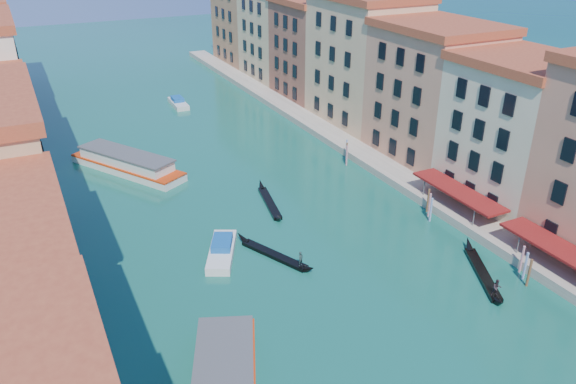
# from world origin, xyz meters

# --- Properties ---
(right_bank_palazzos) EXTENTS (12.80, 128.40, 21.00)m
(right_bank_palazzos) POSITION_xyz_m (30.00, 65.00, 9.75)
(right_bank_palazzos) COLOR brown
(right_bank_palazzos) RESTS_ON ground
(quay) EXTENTS (4.00, 140.00, 1.00)m
(quay) POSITION_xyz_m (22.00, 65.00, 0.50)
(quay) COLOR gray
(quay) RESTS_ON ground
(mooring_poles_right) EXTENTS (1.44, 54.24, 3.20)m
(mooring_poles_right) POSITION_xyz_m (19.10, 28.80, 1.30)
(mooring_poles_right) COLOR brown
(mooring_poles_right) RESTS_ON ground
(vaporetto_far) EXTENTS (12.78, 17.57, 2.68)m
(vaporetto_far) POSITION_xyz_m (-9.29, 68.42, 1.21)
(vaporetto_far) COLOR silver
(vaporetto_far) RESTS_ON ground
(gondola_fore) EXTENTS (5.09, 10.05, 2.13)m
(gondola_fore) POSITION_xyz_m (-0.51, 39.98, 0.36)
(gondola_fore) COLOR black
(gondola_fore) RESTS_ON ground
(gondola_right) EXTENTS (5.88, 10.62, 2.28)m
(gondola_right) POSITION_xyz_m (15.89, 27.87, 0.44)
(gondola_right) COLOR black
(gondola_right) RESTS_ON ground
(gondola_far) EXTENTS (2.87, 10.85, 1.55)m
(gondola_far) POSITION_xyz_m (3.94, 50.99, 0.32)
(gondola_far) COLOR black
(gondola_far) RESTS_ON ground
(motorboat_mid) EXTENTS (5.48, 7.82, 1.56)m
(motorboat_mid) POSITION_xyz_m (-5.13, 42.67, 0.61)
(motorboat_mid) COLOR silver
(motorboat_mid) RESTS_ON ground
(motorboat_far) EXTENTS (2.51, 7.36, 1.51)m
(motorboat_far) POSITION_xyz_m (5.43, 94.70, 0.59)
(motorboat_far) COLOR silver
(motorboat_far) RESTS_ON ground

